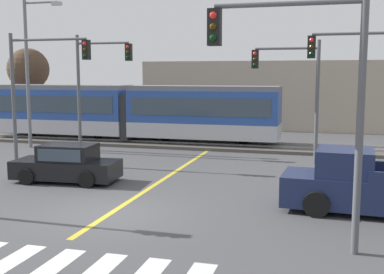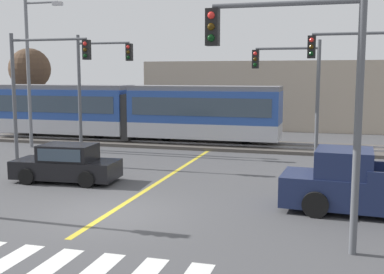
{
  "view_description": "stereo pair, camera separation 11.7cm",
  "coord_description": "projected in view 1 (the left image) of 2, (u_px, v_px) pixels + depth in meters",
  "views": [
    {
      "loc": [
        6.35,
        -13.32,
        4.31
      ],
      "look_at": [
        0.81,
        6.57,
        1.6
      ],
      "focal_mm": 45.0,
      "sensor_mm": 36.0,
      "label": 1
    },
    {
      "loc": [
        6.47,
        -13.29,
        4.31
      ],
      "look_at": [
        0.81,
        6.57,
        1.6
      ],
      "focal_mm": 45.0,
      "sensor_mm": 36.0,
      "label": 2
    }
  ],
  "objects": [
    {
      "name": "pickup_truck",
      "position": [
        367.0,
        186.0,
        14.93
      ],
      "size": [
        5.5,
        2.46,
        1.98
      ],
      "color": "#192347",
      "rests_on": "ground"
    },
    {
      "name": "crosswalk_stripe_4",
      "position": [
        45.0,
        272.0,
        10.52
      ],
      "size": [
        0.58,
        2.8,
        0.01
      ],
      "primitive_type": "cube",
      "rotation": [
        0.0,
        0.0,
        0.01
      ],
      "color": "silver",
      "rests_on": "ground"
    },
    {
      "name": "crosswalk_stripe_3",
      "position": [
        2.0,
        267.0,
        10.81
      ],
      "size": [
        0.58,
        2.8,
        0.01
      ],
      "primitive_type": "cube",
      "rotation": [
        0.0,
        0.0,
        0.01
      ],
      "color": "silver",
      "rests_on": "ground"
    },
    {
      "name": "traffic_light_mid_left",
      "position": [
        38.0,
        76.0,
        22.88
      ],
      "size": [
        4.25,
        0.38,
        6.25
      ],
      "color": "#515459",
      "rests_on": "ground"
    },
    {
      "name": "lane_centre_line",
      "position": [
        163.0,
        179.0,
        19.79
      ],
      "size": [
        0.2,
        15.1,
        0.01
      ],
      "primitive_type": "cube",
      "color": "gold",
      "rests_on": "ground"
    },
    {
      "name": "building_backdrop_far",
      "position": [
        316.0,
        95.0,
        38.0
      ],
      "size": [
        27.01,
        6.0,
        5.29
      ],
      "primitive_type": "cube",
      "color": "tan",
      "rests_on": "ground"
    },
    {
      "name": "bare_tree_far_west",
      "position": [
        28.0,
        69.0,
        36.92
      ],
      "size": [
        3.17,
        3.17,
        6.28
      ],
      "color": "brown",
      "rests_on": "ground"
    },
    {
      "name": "traffic_light_near_right",
      "position": [
        308.0,
        79.0,
        11.4
      ],
      "size": [
        3.75,
        0.38,
        6.3
      ],
      "color": "#515459",
      "rests_on": "ground"
    },
    {
      "name": "street_lamp_west",
      "position": [
        31.0,
        64.0,
        27.8
      ],
      "size": [
        2.46,
        0.28,
        8.52
      ],
      "color": "slate",
      "rests_on": "ground"
    },
    {
      "name": "traffic_light_mid_right",
      "position": [
        379.0,
        77.0,
        18.84
      ],
      "size": [
        4.25,
        0.38,
        6.37
      ],
      "color": "#515459",
      "rests_on": "ground"
    },
    {
      "name": "ground_plane",
      "position": [
        111.0,
        213.0,
        14.97
      ],
      "size": [
        200.0,
        200.0,
        0.0
      ],
      "primitive_type": "plane",
      "color": "#474749"
    },
    {
      "name": "sedan_crossing",
      "position": [
        67.0,
        164.0,
        19.32
      ],
      "size": [
        4.3,
        2.13,
        1.52
      ],
      "color": "black",
      "rests_on": "ground"
    },
    {
      "name": "rail_near",
      "position": [
        212.0,
        144.0,
        28.19
      ],
      "size": [
        120.0,
        0.08,
        0.1
      ],
      "primitive_type": "cube",
      "color": "#939399",
      "rests_on": "track_bed"
    },
    {
      "name": "light_rail_tram",
      "position": [
        130.0,
        110.0,
        30.08
      ],
      "size": [
        18.5,
        2.64,
        3.43
      ],
      "color": "#B7BAC1",
      "rests_on": "track_bed"
    },
    {
      "name": "track_bed",
      "position": [
        215.0,
        145.0,
        28.9
      ],
      "size": [
        120.0,
        4.0,
        0.18
      ],
      "primitive_type": "cube",
      "color": "#4C4742",
      "rests_on": "ground"
    },
    {
      "name": "traffic_light_far_right",
      "position": [
        295.0,
        83.0,
        23.13
      ],
      "size": [
        3.25,
        0.38,
        5.91
      ],
      "color": "#515459",
      "rests_on": "ground"
    },
    {
      "name": "traffic_light_far_left",
      "position": [
        95.0,
        76.0,
        26.02
      ],
      "size": [
        3.25,
        0.38,
        6.41
      ],
      "color": "#515459",
      "rests_on": "ground"
    },
    {
      "name": "rail_far",
      "position": [
        218.0,
        141.0,
        29.57
      ],
      "size": [
        120.0,
        0.08,
        0.1
      ],
      "primitive_type": "cube",
      "color": "#939399",
      "rests_on": "track_bed"
    }
  ]
}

